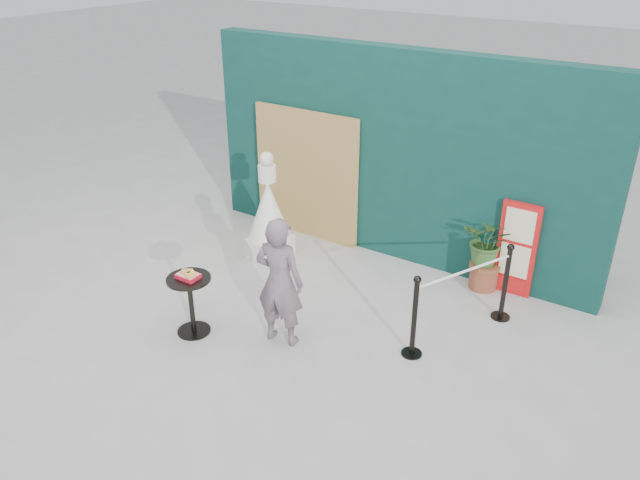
{
  "coord_description": "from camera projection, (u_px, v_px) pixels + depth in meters",
  "views": [
    {
      "loc": [
        3.7,
        -4.43,
        4.39
      ],
      "look_at": [
        0.0,
        1.2,
        1.0
      ],
      "focal_mm": 35.0,
      "sensor_mm": 36.0,
      "label": 1
    }
  ],
  "objects": [
    {
      "name": "statue",
      "position": [
        269.0,
        215.0,
        9.02
      ],
      "size": [
        0.63,
        0.63,
        1.62
      ],
      "color": "white",
      "rests_on": "ground"
    },
    {
      "name": "cafe_table",
      "position": [
        190.0,
        296.0,
        7.34
      ],
      "size": [
        0.52,
        0.52,
        0.75
      ],
      "color": "black",
      "rests_on": "ground"
    },
    {
      "name": "stanchion_barrier",
      "position": [
        462.0,
        300.0,
        7.28
      ],
      "size": [
        0.84,
        1.54,
        1.03
      ],
      "color": "black",
      "rests_on": "ground"
    },
    {
      "name": "food_basket",
      "position": [
        188.0,
        275.0,
        7.21
      ],
      "size": [
        0.26,
        0.19,
        0.11
      ],
      "color": "red",
      "rests_on": "cafe_table"
    },
    {
      "name": "menu_board",
      "position": [
        517.0,
        250.0,
        8.08
      ],
      "size": [
        0.5,
        0.07,
        1.3
      ],
      "color": "red",
      "rests_on": "ground"
    },
    {
      "name": "back_wall",
      "position": [
        396.0,
        156.0,
        8.77
      ],
      "size": [
        6.0,
        0.3,
        3.0
      ],
      "primitive_type": "cube",
      "color": "#0A312C",
      "rests_on": "ground"
    },
    {
      "name": "ground",
      "position": [
        262.0,
        358.0,
        7.1
      ],
      "size": [
        60.0,
        60.0,
        0.0
      ],
      "primitive_type": "plane",
      "color": "#ADAAA5",
      "rests_on": "ground"
    },
    {
      "name": "bamboo_fence",
      "position": [
        306.0,
        175.0,
        9.53
      ],
      "size": [
        1.8,
        0.08,
        2.0
      ],
      "primitive_type": "cube",
      "color": "tan",
      "rests_on": "ground"
    },
    {
      "name": "planter",
      "position": [
        487.0,
        247.0,
        8.22
      ],
      "size": [
        0.62,
        0.54,
        1.05
      ],
      "color": "#974E31",
      "rests_on": "ground"
    },
    {
      "name": "woman",
      "position": [
        280.0,
        282.0,
        7.06
      ],
      "size": [
        0.64,
        0.47,
        1.59
      ],
      "primitive_type": "imported",
      "rotation": [
        0.0,
        0.0,
        3.31
      ],
      "color": "slate",
      "rests_on": "ground"
    }
  ]
}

